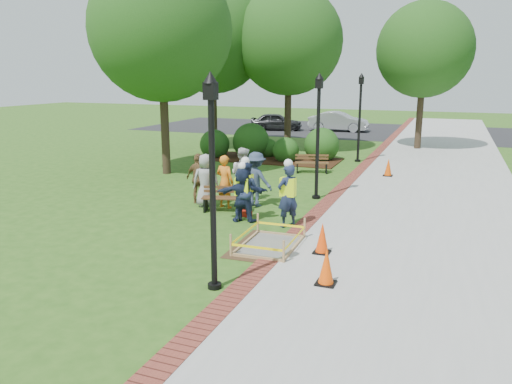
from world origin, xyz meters
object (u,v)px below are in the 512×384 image
at_px(hivis_worker_c, 245,189).
at_px(wet_concrete_pad, 270,238).
at_px(hivis_worker_a, 243,192).
at_px(hivis_worker_b, 288,194).
at_px(cone_front, 326,267).
at_px(lamp_near, 212,167).
at_px(bench_near, 225,204).

bearing_deg(hivis_worker_c, wet_concrete_pad, -53.17).
height_order(hivis_worker_a, hivis_worker_b, hivis_worker_b).
distance_m(hivis_worker_a, hivis_worker_c, 0.14).
xyz_separation_m(cone_front, lamp_near, (-2.05, -0.97, 2.10)).
distance_m(cone_front, hivis_worker_a, 4.94).
xyz_separation_m(cone_front, hivis_worker_b, (-1.97, 3.54, 0.58)).
distance_m(lamp_near, hivis_worker_b, 4.76).
bearing_deg(hivis_worker_c, lamp_near, -74.80).
bearing_deg(lamp_near, wet_concrete_pad, 85.95).
bearing_deg(hivis_worker_b, cone_front, -60.91).
distance_m(cone_front, hivis_worker_c, 5.01).
xyz_separation_m(lamp_near, hivis_worker_b, (0.08, 4.51, -1.52)).
height_order(lamp_near, hivis_worker_b, lamp_near).
height_order(bench_near, cone_front, cone_front).
distance_m(wet_concrete_pad, bench_near, 3.54).
distance_m(wet_concrete_pad, hivis_worker_a, 2.45).
height_order(wet_concrete_pad, bench_near, bench_near).
relative_size(bench_near, hivis_worker_b, 0.78).
height_order(wet_concrete_pad, lamp_near, lamp_near).
bearing_deg(wet_concrete_pad, hivis_worker_b, 93.50).
distance_m(hivis_worker_b, hivis_worker_c, 1.37).
distance_m(bench_near, cone_front, 6.09).
xyz_separation_m(bench_near, hivis_worker_c, (0.95, -0.64, 0.69)).
distance_m(bench_near, hivis_worker_c, 1.34).
height_order(hivis_worker_a, hivis_worker_c, hivis_worker_c).
relative_size(cone_front, lamp_near, 0.19).
height_order(cone_front, hivis_worker_c, hivis_worker_c).
relative_size(bench_near, lamp_near, 0.35).
relative_size(cone_front, hivis_worker_a, 0.45).
bearing_deg(cone_front, bench_near, 134.55).
height_order(bench_near, lamp_near, lamp_near).
bearing_deg(lamp_near, cone_front, 25.36).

